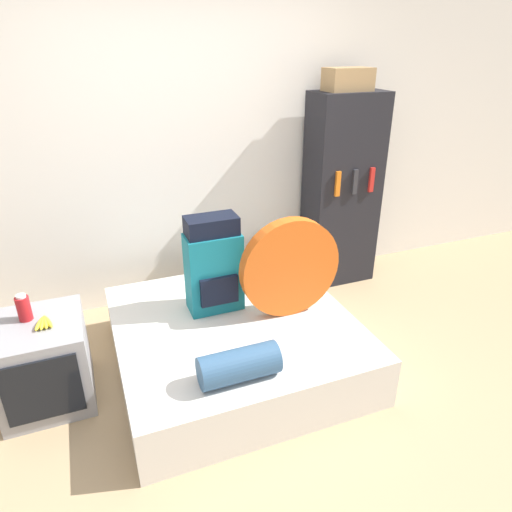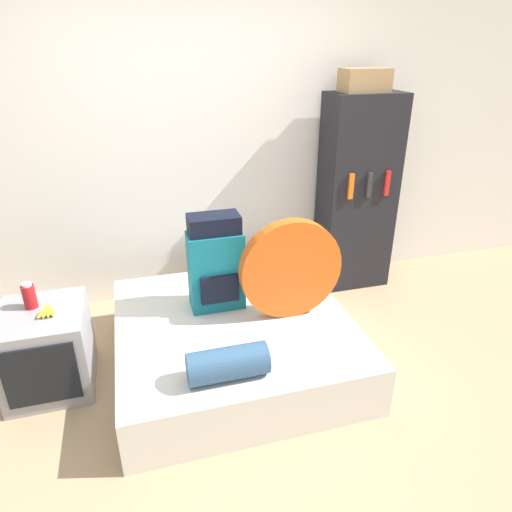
# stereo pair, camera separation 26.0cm
# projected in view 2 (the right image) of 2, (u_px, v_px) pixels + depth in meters

# --- Properties ---
(ground_plane) EXTENTS (16.00, 16.00, 0.00)m
(ground_plane) POSITION_uv_depth(u_px,v_px,m) (258.00, 421.00, 2.71)
(ground_plane) COLOR tan
(wall_back) EXTENTS (8.00, 0.05, 2.60)m
(wall_back) POSITION_uv_depth(u_px,v_px,m) (199.00, 143.00, 3.63)
(wall_back) COLOR white
(wall_back) RESTS_ON ground_plane
(bed) EXTENTS (1.54, 1.54, 0.34)m
(bed) POSITION_uv_depth(u_px,v_px,m) (234.00, 340.00, 3.14)
(bed) COLOR silver
(bed) RESTS_ON ground_plane
(backpack) EXTENTS (0.37, 0.24, 0.67)m
(backpack) POSITION_uv_depth(u_px,v_px,m) (216.00, 264.00, 3.09)
(backpack) COLOR #14707F
(backpack) RESTS_ON bed
(tent_bag) EXTENTS (0.69, 0.09, 0.69)m
(tent_bag) POSITION_uv_depth(u_px,v_px,m) (291.00, 269.00, 2.98)
(tent_bag) COLOR #E05B19
(tent_bag) RESTS_ON bed
(sleeping_roll) EXTENTS (0.45, 0.19, 0.19)m
(sleeping_roll) POSITION_uv_depth(u_px,v_px,m) (228.00, 364.00, 2.50)
(sleeping_roll) COLOR #33567A
(sleeping_roll) RESTS_ON bed
(television) EXTENTS (0.51, 0.57, 0.55)m
(television) POSITION_uv_depth(u_px,v_px,m) (48.00, 349.00, 2.88)
(television) COLOR #939399
(television) RESTS_ON ground_plane
(canister) EXTENTS (0.08, 0.08, 0.17)m
(canister) POSITION_uv_depth(u_px,v_px,m) (29.00, 296.00, 2.79)
(canister) COLOR #B2191E
(canister) RESTS_ON television
(banana_bunch) EXTENTS (0.12, 0.15, 0.03)m
(banana_bunch) POSITION_uv_depth(u_px,v_px,m) (47.00, 311.00, 2.76)
(banana_bunch) COLOR yellow
(banana_bunch) RESTS_ON television
(bookshelf) EXTENTS (0.61, 0.38, 1.68)m
(bookshelf) POSITION_uv_depth(u_px,v_px,m) (357.00, 194.00, 3.93)
(bookshelf) COLOR black
(bookshelf) RESTS_ON ground_plane
(cardboard_box) EXTENTS (0.37, 0.22, 0.17)m
(cardboard_box) POSITION_uv_depth(u_px,v_px,m) (365.00, 80.00, 3.51)
(cardboard_box) COLOR #A88456
(cardboard_box) RESTS_ON bookshelf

